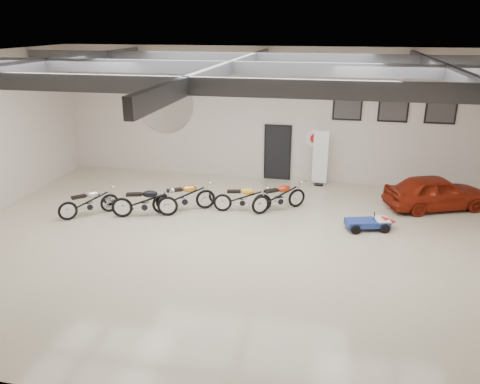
% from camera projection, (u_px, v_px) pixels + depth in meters
% --- Properties ---
extents(floor, '(16.00, 12.00, 0.01)m').
position_uv_depth(floor, '(231.00, 243.00, 13.02)').
color(floor, '#B4AA8A').
rests_on(floor, ground).
extents(ceiling, '(16.00, 12.00, 0.01)m').
position_uv_depth(ceiling, '(230.00, 57.00, 11.31)').
color(ceiling, slate).
rests_on(ceiling, back_wall).
extents(back_wall, '(16.00, 0.02, 5.00)m').
position_uv_depth(back_wall, '(266.00, 115.00, 17.69)').
color(back_wall, beige).
rests_on(back_wall, floor).
extents(ceiling_beams, '(15.80, 11.80, 0.32)m').
position_uv_depth(ceiling_beams, '(230.00, 68.00, 11.39)').
color(ceiling_beams, '#505157').
rests_on(ceiling_beams, ceiling).
extents(door, '(0.92, 0.08, 2.10)m').
position_uv_depth(door, '(278.00, 153.00, 18.04)').
color(door, black).
rests_on(door, back_wall).
extents(logo_plaque, '(2.30, 0.06, 1.16)m').
position_uv_depth(logo_plaque, '(165.00, 104.00, 18.30)').
color(logo_plaque, silver).
rests_on(logo_plaque, back_wall).
extents(poster_left, '(1.05, 0.08, 1.35)m').
position_uv_depth(poster_left, '(348.00, 102.00, 16.87)').
color(poster_left, black).
rests_on(poster_left, back_wall).
extents(poster_mid, '(1.05, 0.08, 1.35)m').
position_uv_depth(poster_mid, '(394.00, 103.00, 16.57)').
color(poster_mid, black).
rests_on(poster_mid, back_wall).
extents(poster_right, '(1.05, 0.08, 1.35)m').
position_uv_depth(poster_right, '(442.00, 105.00, 16.27)').
color(poster_right, black).
rests_on(poster_right, back_wall).
extents(oil_sign, '(0.72, 0.10, 0.72)m').
position_uv_depth(oil_sign, '(315.00, 138.00, 17.55)').
color(oil_sign, white).
rests_on(oil_sign, back_wall).
extents(banner_stand, '(0.56, 0.25, 2.02)m').
position_uv_depth(banner_stand, '(320.00, 160.00, 17.33)').
color(banner_stand, white).
rests_on(banner_stand, floor).
extents(motorcycle_silver, '(1.76, 1.70, 0.97)m').
position_uv_depth(motorcycle_silver, '(89.00, 201.00, 14.72)').
color(motorcycle_silver, silver).
rests_on(motorcycle_silver, floor).
extents(motorcycle_black, '(2.12, 1.17, 1.05)m').
position_uv_depth(motorcycle_black, '(145.00, 201.00, 14.65)').
color(motorcycle_black, silver).
rests_on(motorcycle_black, floor).
extents(motorcycle_gold, '(2.08, 1.54, 1.05)m').
position_uv_depth(motorcycle_gold, '(184.00, 196.00, 15.09)').
color(motorcycle_gold, silver).
rests_on(motorcycle_gold, floor).
extents(motorcycle_yellow, '(1.92, 0.94, 0.96)m').
position_uv_depth(motorcycle_yellow, '(242.00, 197.00, 15.08)').
color(motorcycle_yellow, silver).
rests_on(motorcycle_yellow, floor).
extents(motorcycle_red, '(1.91, 1.68, 1.01)m').
position_uv_depth(motorcycle_red, '(279.00, 196.00, 15.14)').
color(motorcycle_red, silver).
rests_on(motorcycle_red, floor).
extents(go_kart, '(1.69, 1.11, 0.56)m').
position_uv_depth(go_kart, '(372.00, 220.00, 13.82)').
color(go_kart, navy).
rests_on(go_kart, floor).
extents(vintage_car, '(2.45, 3.59, 1.13)m').
position_uv_depth(vintage_car, '(436.00, 192.00, 15.30)').
color(vintage_car, maroon).
rests_on(vintage_car, floor).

